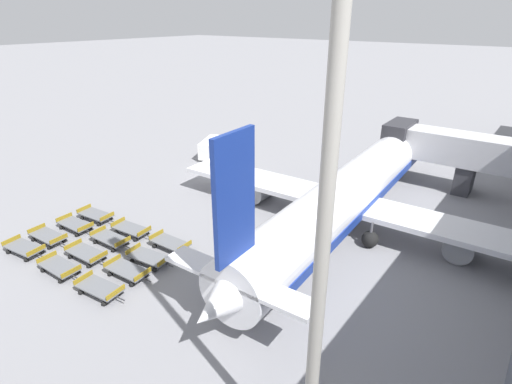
# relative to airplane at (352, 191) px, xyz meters

# --- Properties ---
(ground_plane) EXTENTS (500.00, 500.00, 0.00)m
(ground_plane) POSITION_rel_airplane_xyz_m (-16.41, 0.27, -2.97)
(ground_plane) COLOR gray
(jet_bridge) EXTENTS (17.99, 5.27, 6.28)m
(jet_bridge) POSITION_rel_airplane_xyz_m (8.57, 13.20, 0.75)
(jet_bridge) COLOR silver
(jet_bridge) RESTS_ON ground_plane
(airplane) EXTENTS (33.33, 39.97, 11.92)m
(airplane) POSITION_rel_airplane_xyz_m (0.00, 0.00, 0.00)
(airplane) COLOR white
(airplane) RESTS_ON ground_plane
(service_van) EXTENTS (3.74, 5.24, 2.27)m
(service_van) POSITION_rel_airplane_xyz_m (-21.78, 5.69, -1.74)
(service_van) COLOR white
(service_van) RESTS_ON ground_plane
(baggage_dolly_row_near_col_a) EXTENTS (3.94, 1.93, 0.92)m
(baggage_dolly_row_near_col_a) POSITION_rel_airplane_xyz_m (-17.47, -19.78, -2.50)
(baggage_dolly_row_near_col_a) COLOR slate
(baggage_dolly_row_near_col_a) RESTS_ON ground_plane
(baggage_dolly_row_near_col_b) EXTENTS (3.90, 1.72, 0.92)m
(baggage_dolly_row_near_col_b) POSITION_rel_airplane_xyz_m (-12.90, -19.47, -2.50)
(baggage_dolly_row_near_col_b) COLOR slate
(baggage_dolly_row_near_col_b) RESTS_ON ground_plane
(baggage_dolly_row_near_col_c) EXTENTS (3.94, 1.89, 0.92)m
(baggage_dolly_row_near_col_c) POSITION_rel_airplane_xyz_m (-8.53, -19.12, -2.50)
(baggage_dolly_row_near_col_c) COLOR slate
(baggage_dolly_row_near_col_c) RESTS_ON ground_plane
(baggage_dolly_row_mid_a_col_a) EXTENTS (3.92, 1.79, 0.92)m
(baggage_dolly_row_mid_a_col_a) POSITION_rel_airplane_xyz_m (-17.76, -17.79, -2.50)
(baggage_dolly_row_mid_a_col_a) COLOR slate
(baggage_dolly_row_mid_a_col_a) RESTS_ON ground_plane
(baggage_dolly_row_mid_a_col_b) EXTENTS (3.92, 1.79, 0.92)m
(baggage_dolly_row_mid_a_col_b) POSITION_rel_airplane_xyz_m (-13.02, -17.33, -2.50)
(baggage_dolly_row_mid_a_col_b) COLOR slate
(baggage_dolly_row_mid_a_col_b) RESTS_ON ground_plane
(baggage_dolly_row_mid_a_col_c) EXTENTS (3.92, 1.82, 0.92)m
(baggage_dolly_row_mid_a_col_c) POSITION_rel_airplane_xyz_m (-8.74, -16.80, -2.50)
(baggage_dolly_row_mid_a_col_c) COLOR slate
(baggage_dolly_row_mid_a_col_c) RESTS_ON ground_plane
(baggage_dolly_row_mid_b_col_a) EXTENTS (3.91, 1.76, 0.92)m
(baggage_dolly_row_mid_b_col_a) POSITION_rel_airplane_xyz_m (-17.84, -15.40, -2.50)
(baggage_dolly_row_mid_b_col_a) COLOR slate
(baggage_dolly_row_mid_b_col_a) RESTS_ON ground_plane
(baggage_dolly_row_mid_b_col_b) EXTENTS (3.91, 1.75, 0.92)m
(baggage_dolly_row_mid_b_col_b) POSITION_rel_airplane_xyz_m (-13.42, -14.98, -2.50)
(baggage_dolly_row_mid_b_col_b) COLOR slate
(baggage_dolly_row_mid_b_col_b) RESTS_ON ground_plane
(baggage_dolly_row_mid_b_col_c) EXTENTS (3.94, 1.92, 0.92)m
(baggage_dolly_row_mid_b_col_c) POSITION_rel_airplane_xyz_m (-8.87, -14.84, -2.50)
(baggage_dolly_row_mid_b_col_c) COLOR slate
(baggage_dolly_row_mid_b_col_c) RESTS_ON ground_plane
(baggage_dolly_row_far_col_a) EXTENTS (3.93, 1.87, 0.92)m
(baggage_dolly_row_far_col_a) POSITION_rel_airplane_xyz_m (-18.07, -13.32, -2.50)
(baggage_dolly_row_far_col_a) COLOR slate
(baggage_dolly_row_far_col_a) RESTS_ON ground_plane
(baggage_dolly_row_far_col_b) EXTENTS (3.93, 1.86, 0.92)m
(baggage_dolly_row_far_col_b) POSITION_rel_airplane_xyz_m (-13.41, -13.01, -2.50)
(baggage_dolly_row_far_col_b) COLOR slate
(baggage_dolly_row_far_col_b) RESTS_ON ground_plane
(baggage_dolly_row_far_col_c) EXTENTS (3.91, 1.75, 0.92)m
(baggage_dolly_row_far_col_c) POSITION_rel_airplane_xyz_m (-9.14, -12.53, -2.50)
(baggage_dolly_row_far_col_c) COLOR slate
(baggage_dolly_row_far_col_c) RESTS_ON ground_plane
(apron_light_mast) EXTENTS (2.00, 0.70, 27.50)m
(apron_light_mast) POSITION_rel_airplane_xyz_m (7.86, -20.60, 13.08)
(apron_light_mast) COLOR #ADA89E
(apron_light_mast) RESTS_ON ground_plane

